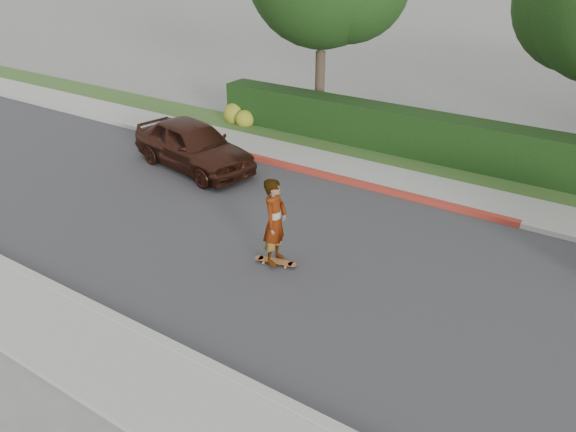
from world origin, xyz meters
The scene contains 12 objects.
ground centered at (0.00, 0.00, 0.00)m, with size 120.00×120.00×0.00m, color slate.
road centered at (0.00, 0.00, 0.01)m, with size 60.00×8.00×0.01m, color #2D2D30.
curb_near centered at (0.00, -4.10, 0.07)m, with size 60.00×0.20×0.15m, color #9E9E99.
curb_far centered at (0.00, 4.10, 0.07)m, with size 60.00×0.20×0.15m, color #9E9E99.
curb_red_section centered at (-5.00, 4.10, 0.08)m, with size 12.00×0.21×0.15m, color maroon.
sidewalk_far centered at (0.00, 5.00, 0.06)m, with size 60.00×1.60×0.12m, color gray.
planting_strip centered at (0.00, 6.60, 0.05)m, with size 60.00×1.60×0.10m, color #2D4C1E.
hedge centered at (-3.00, 7.20, 0.75)m, with size 15.00×1.00×1.50m, color black.
flowering_shrub centered at (-10.01, 6.74, 0.33)m, with size 1.40×1.00×0.90m.
skateboard centered at (-3.11, -0.73, 0.09)m, with size 0.99×0.41×0.09m.
skateboarder centered at (-3.11, -0.73, 1.08)m, with size 0.72×0.47×1.96m, color white.
car_maroon centered at (-8.44, 2.53, 0.75)m, with size 1.78×4.42×1.51m, color #361A11.
Camera 1 is at (2.99, -9.40, 6.66)m, focal length 35.00 mm.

